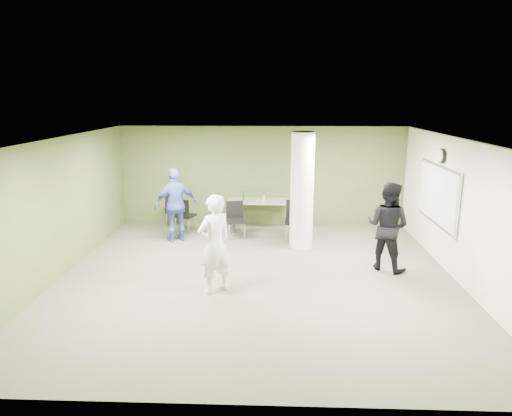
{
  "coord_description": "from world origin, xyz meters",
  "views": [
    {
      "loc": [
        0.31,
        -8.73,
        3.59
      ],
      "look_at": [
        -0.06,
        1.0,
        1.21
      ],
      "focal_mm": 32.0,
      "sensor_mm": 36.0,
      "label": 1
    }
  ],
  "objects_px": {
    "folding_table": "(258,202)",
    "man_black": "(388,226)",
    "woman_white": "(214,244)",
    "man_blue": "(176,205)",
    "chair_back_left": "(184,213)"
  },
  "relations": [
    {
      "from": "chair_back_left",
      "to": "man_black",
      "type": "distance_m",
      "value": 5.39
    },
    {
      "from": "folding_table",
      "to": "man_blue",
      "type": "bearing_deg",
      "value": -149.11
    },
    {
      "from": "folding_table",
      "to": "man_black",
      "type": "bearing_deg",
      "value": -45.0
    },
    {
      "from": "folding_table",
      "to": "man_blue",
      "type": "xyz_separation_m",
      "value": [
        -2.02,
        -1.16,
        0.18
      ]
    },
    {
      "from": "folding_table",
      "to": "woman_white",
      "type": "bearing_deg",
      "value": -97.63
    },
    {
      "from": "folding_table",
      "to": "woman_white",
      "type": "height_order",
      "value": "woman_white"
    },
    {
      "from": "folding_table",
      "to": "man_blue",
      "type": "relative_size",
      "value": 0.92
    },
    {
      "from": "woman_white",
      "to": "folding_table",
      "type": "bearing_deg",
      "value": -138.75
    },
    {
      "from": "folding_table",
      "to": "man_black",
      "type": "height_order",
      "value": "man_black"
    },
    {
      "from": "man_blue",
      "to": "folding_table",
      "type": "bearing_deg",
      "value": -179.17
    },
    {
      "from": "woman_white",
      "to": "man_blue",
      "type": "relative_size",
      "value": 1.0
    },
    {
      "from": "chair_back_left",
      "to": "man_black",
      "type": "xyz_separation_m",
      "value": [
        4.8,
        -2.43,
        0.38
      ]
    },
    {
      "from": "man_blue",
      "to": "chair_back_left",
      "type": "bearing_deg",
      "value": -123.63
    },
    {
      "from": "chair_back_left",
      "to": "man_black",
      "type": "relative_size",
      "value": 0.51
    },
    {
      "from": "man_black",
      "to": "man_blue",
      "type": "distance_m",
      "value": 5.17
    }
  ]
}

